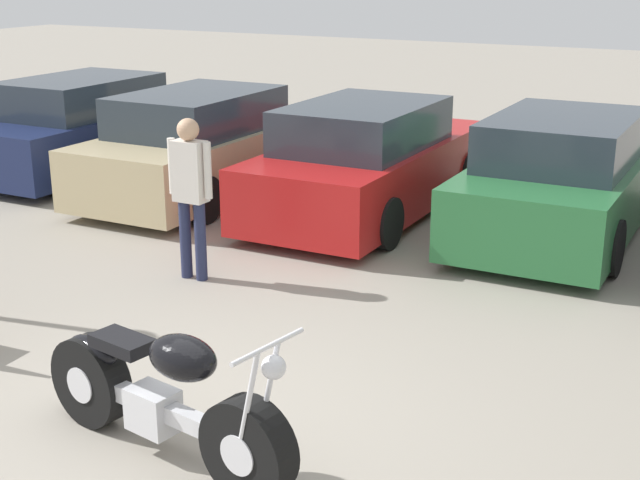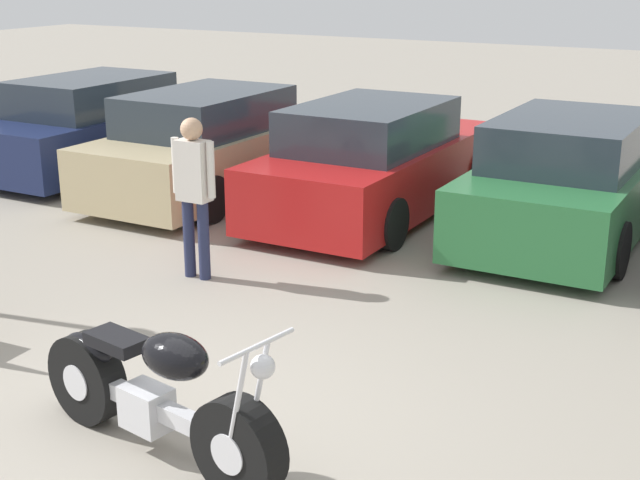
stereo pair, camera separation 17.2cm
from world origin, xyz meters
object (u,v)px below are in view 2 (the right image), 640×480
object	(u,v)px
motorcycle	(155,396)
parked_car_champagne	(216,146)
parked_car_navy	(102,126)
person_standing	(194,184)
parked_car_green	(571,180)
parked_car_red	(376,163)

from	to	relation	value
motorcycle	parked_car_champagne	bearing A→B (deg)	122.02
parked_car_navy	person_standing	distance (m)	5.57
parked_car_champagne	person_standing	world-z (taller)	person_standing
motorcycle	parked_car_green	xyz separation A→B (m)	(1.16, 6.41, 0.24)
parked_car_red	person_standing	world-z (taller)	person_standing
motorcycle	parked_car_navy	bearing A→B (deg)	134.21
motorcycle	parked_car_red	xyz separation A→B (m)	(-1.30, 6.14, 0.24)
parked_car_champagne	parked_car_red	xyz separation A→B (m)	(2.47, 0.12, 0.00)
parked_car_red	parked_car_green	size ratio (longest dim) A/B	1.00
parked_car_red	parked_car_green	xyz separation A→B (m)	(2.47, 0.27, 0.00)
parked_car_navy	parked_car_red	distance (m)	4.94
motorcycle	parked_car_green	distance (m)	6.52
motorcycle	parked_car_red	world-z (taller)	parked_car_red
parked_car_red	parked_car_green	distance (m)	2.48
person_standing	parked_car_champagne	bearing A→B (deg)	122.00
parked_car_navy	person_standing	bearing A→B (deg)	-38.13
parked_car_green	parked_car_navy	bearing A→B (deg)	-179.96
parked_car_green	person_standing	xyz separation A→B (m)	(-3.02, -3.44, 0.33)
motorcycle	parked_car_champagne	distance (m)	7.11
parked_car_champagne	parked_car_red	size ratio (longest dim) A/B	1.00
parked_car_red	person_standing	xyz separation A→B (m)	(-0.56, -3.17, 0.33)
motorcycle	parked_car_red	size ratio (longest dim) A/B	0.49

